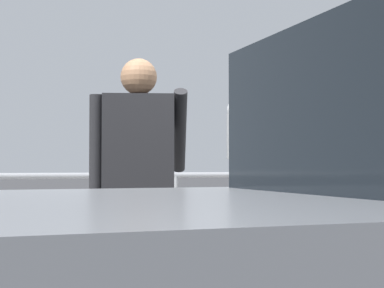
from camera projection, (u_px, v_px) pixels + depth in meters
name	position (u px, v px, depth m)	size (l,w,h in m)	color
parking_meter	(239.00, 167.00, 3.94)	(0.16, 0.17, 1.54)	slate
pedestrian_at_meter	(138.00, 173.00, 3.94)	(0.73, 0.47, 1.80)	brown
background_railing	(175.00, 199.00, 6.29)	(24.06, 0.06, 1.02)	gray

